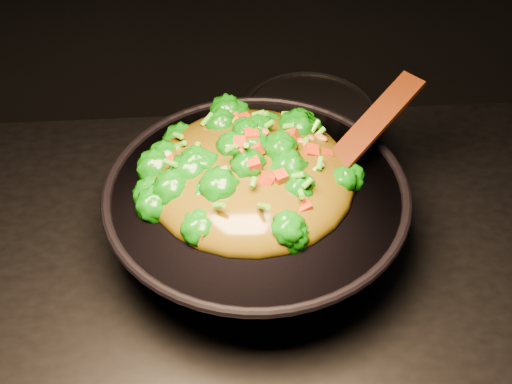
{
  "coord_description": "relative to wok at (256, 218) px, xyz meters",
  "views": [
    {
      "loc": [
        -0.08,
        -0.53,
        1.64
      ],
      "look_at": [
        -0.04,
        0.13,
        1.0
      ],
      "focal_mm": 45.0,
      "sensor_mm": 36.0,
      "label": 1
    }
  ],
  "objects": [
    {
      "name": "wok",
      "position": [
        0.0,
        0.0,
        0.0
      ],
      "size": [
        0.42,
        0.42,
        0.12
      ],
      "primitive_type": null,
      "rotation": [
        0.0,
        0.0,
        -0.02
      ],
      "color": "black",
      "rests_on": "stovetop"
    },
    {
      "name": "spatula",
      "position": [
        0.15,
        0.05,
        0.1
      ],
      "size": [
        0.21,
        0.19,
        0.1
      ],
      "primitive_type": "cube",
      "rotation": [
        0.0,
        -0.38,
        0.7
      ],
      "color": "#3A1305",
      "rests_on": "wok"
    },
    {
      "name": "back_pot",
      "position": [
        0.1,
        0.18,
        0.0
      ],
      "size": [
        0.25,
        0.25,
        0.12
      ],
      "primitive_type": "cylinder",
      "rotation": [
        0.0,
        0.0,
        -0.21
      ],
      "color": "black",
      "rests_on": "stovetop"
    },
    {
      "name": "stir_fry",
      "position": [
        -0.01,
        0.02,
        0.11
      ],
      "size": [
        0.39,
        0.39,
        0.1
      ],
      "primitive_type": null,
      "rotation": [
        0.0,
        0.0,
        0.39
      ],
      "color": "#0E6807",
      "rests_on": "wok"
    }
  ]
}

